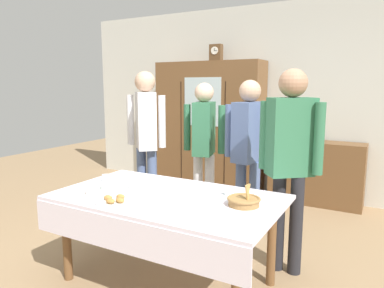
{
  "coord_description": "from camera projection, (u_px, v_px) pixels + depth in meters",
  "views": [
    {
      "loc": [
        1.48,
        -2.46,
        1.57
      ],
      "look_at": [
        0.0,
        0.2,
        1.07
      ],
      "focal_mm": 33.63,
      "sensor_mm": 36.0,
      "label": 1
    }
  ],
  "objects": [
    {
      "name": "spoon_back_edge",
      "position": [
        240.0,
        216.0,
        2.36
      ],
      "size": [
        0.12,
        0.02,
        0.01
      ],
      "color": "silver",
      "rests_on": "dining_table"
    },
    {
      "name": "mantel_clock",
      "position": [
        216.0,
        53.0,
        5.17
      ],
      "size": [
        0.18,
        0.11,
        0.24
      ],
      "color": "brown",
      "rests_on": "wall_cabinet"
    },
    {
      "name": "tea_cup_center",
      "position": [
        134.0,
        186.0,
        2.97
      ],
      "size": [
        0.13,
        0.13,
        0.06
      ],
      "color": "white",
      "rests_on": "dining_table"
    },
    {
      "name": "tea_cup_back_edge",
      "position": [
        156.0,
        188.0,
        2.91
      ],
      "size": [
        0.13,
        0.13,
        0.06
      ],
      "color": "white",
      "rests_on": "dining_table"
    },
    {
      "name": "bread_basket",
      "position": [
        244.0,
        201.0,
        2.56
      ],
      "size": [
        0.24,
        0.24,
        0.16
      ],
      "color": "#9E7542",
      "rests_on": "dining_table"
    },
    {
      "name": "person_behind_table_right",
      "position": [
        204.0,
        139.0,
        4.09
      ],
      "size": [
        0.52,
        0.4,
        1.6
      ],
      "color": "silver",
      "rests_on": "ground"
    },
    {
      "name": "tea_cup_front_edge",
      "position": [
        229.0,
        193.0,
        2.79
      ],
      "size": [
        0.13,
        0.13,
        0.06
      ],
      "color": "white",
      "rests_on": "dining_table"
    },
    {
      "name": "ground_plane",
      "position": [
        181.0,
        270.0,
        3.09
      ],
      "size": [
        12.0,
        12.0,
        0.0
      ],
      "primitive_type": "plane",
      "color": "#997A56",
      "rests_on": "ground"
    },
    {
      "name": "tea_cup_far_left",
      "position": [
        106.0,
        186.0,
        2.95
      ],
      "size": [
        0.13,
        0.13,
        0.06
      ],
      "color": "silver",
      "rests_on": "dining_table"
    },
    {
      "name": "bookshelf_low",
      "position": [
        316.0,
        173.0,
        4.78
      ],
      "size": [
        1.2,
        0.35,
        0.84
      ],
      "color": "brown",
      "rests_on": "ground"
    },
    {
      "name": "person_beside_shelf",
      "position": [
        290.0,
        151.0,
        2.92
      ],
      "size": [
        0.52,
        0.38,
        1.7
      ],
      "color": "#232328",
      "rests_on": "ground"
    },
    {
      "name": "person_near_right_end",
      "position": [
        146.0,
        131.0,
        4.09
      ],
      "size": [
        0.52,
        0.4,
        1.73
      ],
      "color": "slate",
      "rests_on": "ground"
    },
    {
      "name": "pastry_plate",
      "position": [
        115.0,
        201.0,
        2.63
      ],
      "size": [
        0.28,
        0.28,
        0.05
      ],
      "color": "white",
      "rests_on": "dining_table"
    },
    {
      "name": "back_wall",
      "position": [
        275.0,
        101.0,
        5.16
      ],
      "size": [
        6.4,
        0.1,
        2.7
      ],
      "primitive_type": "cube",
      "color": "silver",
      "rests_on": "ground"
    },
    {
      "name": "spoon_far_left",
      "position": [
        162.0,
        183.0,
        3.15
      ],
      "size": [
        0.12,
        0.02,
        0.01
      ],
      "color": "silver",
      "rests_on": "dining_table"
    },
    {
      "name": "dining_table",
      "position": [
        165.0,
        208.0,
        2.78
      ],
      "size": [
        1.75,
        1.01,
        0.72
      ],
      "color": "brown",
      "rests_on": "ground"
    },
    {
      "name": "person_behind_table_left",
      "position": [
        249.0,
        144.0,
        3.65
      ],
      "size": [
        0.52,
        0.39,
        1.63
      ],
      "color": "slate",
      "rests_on": "ground"
    },
    {
      "name": "wall_cabinet",
      "position": [
        209.0,
        127.0,
        5.4
      ],
      "size": [
        1.62,
        0.46,
        1.91
      ],
      "color": "brown",
      "rests_on": "ground"
    },
    {
      "name": "tea_cup_mid_right",
      "position": [
        106.0,
        179.0,
        3.2
      ],
      "size": [
        0.13,
        0.13,
        0.06
      ],
      "color": "white",
      "rests_on": "dining_table"
    },
    {
      "name": "tea_cup_near_left",
      "position": [
        91.0,
        191.0,
        2.81
      ],
      "size": [
        0.13,
        0.13,
        0.06
      ],
      "color": "white",
      "rests_on": "dining_table"
    },
    {
      "name": "book_stack",
      "position": [
        317.0,
        138.0,
        4.71
      ],
      "size": [
        0.18,
        0.24,
        0.09
      ],
      "color": "#B29333",
      "rests_on": "bookshelf_low"
    }
  ]
}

